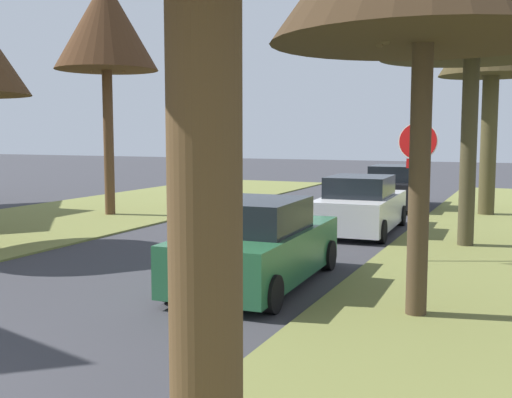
{
  "coord_description": "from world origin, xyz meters",
  "views": [
    {
      "loc": [
        6.64,
        -2.85,
        2.73
      ],
      "look_at": [
        1.48,
        8.93,
        1.38
      ],
      "focal_mm": 43.83,
      "sensor_mm": 36.0,
      "label": 1
    }
  ],
  "objects_px": {
    "stop_sign_far": "(418,161)",
    "parked_sedan_white": "(361,206)",
    "street_tree_left_mid_b": "(106,26)",
    "street_tree_right_far": "(493,37)",
    "parked_sedan_green": "(257,245)",
    "parked_sedan_black": "(395,188)"
  },
  "relations": [
    {
      "from": "stop_sign_far",
      "to": "parked_sedan_white",
      "type": "relative_size",
      "value": 0.66
    },
    {
      "from": "parked_sedan_green",
      "to": "parked_sedan_black",
      "type": "bearing_deg",
      "value": 90.29
    },
    {
      "from": "street_tree_left_mid_b",
      "to": "parked_sedan_white",
      "type": "xyz_separation_m",
      "value": [
        8.55,
        -0.09,
        -5.48
      ]
    },
    {
      "from": "street_tree_right_far",
      "to": "parked_sedan_white",
      "type": "xyz_separation_m",
      "value": [
        -2.97,
        -5.15,
        -5.14
      ]
    },
    {
      "from": "street_tree_left_mid_b",
      "to": "parked_sedan_white",
      "type": "height_order",
      "value": "street_tree_left_mid_b"
    },
    {
      "from": "street_tree_right_far",
      "to": "street_tree_left_mid_b",
      "type": "bearing_deg",
      "value": -156.28
    },
    {
      "from": "parked_sedan_white",
      "to": "street_tree_left_mid_b",
      "type": "bearing_deg",
      "value": 179.4
    },
    {
      "from": "parked_sedan_green",
      "to": "parked_sedan_white",
      "type": "bearing_deg",
      "value": 88.32
    },
    {
      "from": "parked_sedan_black",
      "to": "street_tree_left_mid_b",
      "type": "bearing_deg",
      "value": -143.78
    },
    {
      "from": "stop_sign_far",
      "to": "street_tree_left_mid_b",
      "type": "distance_m",
      "value": 12.01
    },
    {
      "from": "street_tree_right_far",
      "to": "parked_sedan_green",
      "type": "bearing_deg",
      "value": -104.93
    },
    {
      "from": "stop_sign_far",
      "to": "parked_sedan_white",
      "type": "height_order",
      "value": "stop_sign_far"
    },
    {
      "from": "street_tree_left_mid_b",
      "to": "parked_sedan_white",
      "type": "relative_size",
      "value": 1.72
    },
    {
      "from": "stop_sign_far",
      "to": "street_tree_right_far",
      "type": "bearing_deg",
      "value": 84.43
    },
    {
      "from": "parked_sedan_white",
      "to": "parked_sedan_black",
      "type": "height_order",
      "value": "same"
    },
    {
      "from": "stop_sign_far",
      "to": "parked_sedan_black",
      "type": "height_order",
      "value": "stop_sign_far"
    },
    {
      "from": "street_tree_right_far",
      "to": "parked_sedan_white",
      "type": "height_order",
      "value": "street_tree_right_far"
    },
    {
      "from": "stop_sign_far",
      "to": "parked_sedan_white",
      "type": "bearing_deg",
      "value": 120.0
    },
    {
      "from": "street_tree_left_mid_b",
      "to": "parked_sedan_green",
      "type": "bearing_deg",
      "value": -39.3
    },
    {
      "from": "street_tree_left_mid_b",
      "to": "parked_sedan_white",
      "type": "distance_m",
      "value": 10.16
    },
    {
      "from": "parked_sedan_white",
      "to": "parked_sedan_black",
      "type": "xyz_separation_m",
      "value": [
        -0.26,
        6.16,
        0.0
      ]
    },
    {
      "from": "street_tree_right_far",
      "to": "parked_sedan_green",
      "type": "relative_size",
      "value": 1.65
    }
  ]
}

